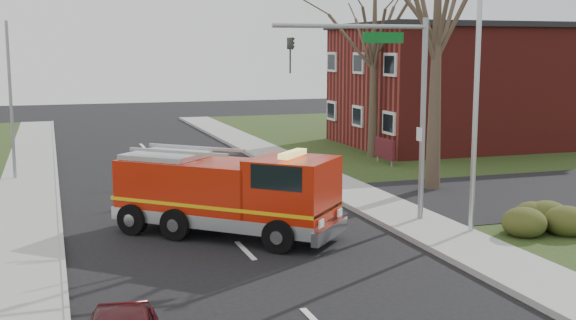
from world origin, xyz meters
name	(u,v)px	position (x,y,z in m)	size (l,w,h in m)	color
ground	(245,251)	(0.00, 0.00, 0.00)	(120.00, 120.00, 0.00)	black
sidewalk_right	(435,231)	(6.20, 0.00, 0.07)	(2.40, 80.00, 0.15)	gray
sidewalk_left	(18,268)	(-6.20, 0.00, 0.07)	(2.40, 80.00, 0.15)	gray
brick_building	(474,85)	(19.00, 18.00, 3.66)	(15.40, 10.40, 7.25)	maroon
health_center_sign	(385,149)	(10.50, 12.50, 0.88)	(0.12, 2.00, 1.40)	#4E1219
hedge_corner	(530,216)	(9.00, -1.00, 0.58)	(2.80, 2.00, 0.90)	#353C16
bare_tree_near	(438,7)	(9.50, 6.00, 7.41)	(6.00, 6.00, 12.00)	#3E3025
bare_tree_far	(374,35)	(11.00, 15.00, 6.49)	(5.25, 5.25, 10.50)	#3E3025
traffic_signal_mast	(388,83)	(5.21, 1.50, 4.71)	(5.29, 0.18, 6.80)	gray
streetlight_pole	(475,90)	(7.14, -0.50, 4.55)	(1.48, 0.16, 8.40)	#B7BABF
utility_pole_far	(11,102)	(-6.80, 14.00, 3.50)	(0.14, 0.14, 7.00)	gray
fire_engine	(228,196)	(-0.04, 1.86, 1.27)	(6.72, 6.43, 2.80)	#AF1A08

